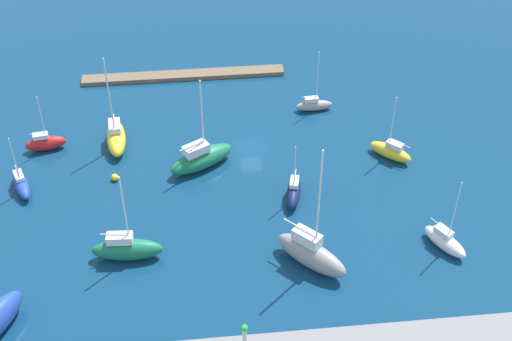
# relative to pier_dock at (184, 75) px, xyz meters

# --- Properties ---
(water) EXTENTS (160.00, 160.00, 0.00)m
(water) POSITION_rel_pier_dock_xyz_m (-7.26, 16.05, -0.29)
(water) COLOR navy
(water) RESTS_ON ground
(pier_dock) EXTENTS (26.37, 2.03, 0.58)m
(pier_dock) POSITION_rel_pier_dock_xyz_m (0.00, 0.00, 0.00)
(pier_dock) COLOR brown
(pier_dock) RESTS_ON ground
(harbor_beacon) EXTENTS (0.56, 0.56, 3.73)m
(harbor_beacon) POSITION_rel_pier_dock_xyz_m (-3.96, 44.92, 3.06)
(harbor_beacon) COLOR silver
(harbor_beacon) RESTS_ON breakwater
(sailboat_green_far_south) EXTENTS (6.83, 2.34, 10.07)m
(sailboat_green_far_south) POSITION_rel_pier_dock_xyz_m (6.06, 31.96, 0.97)
(sailboat_green_far_south) COLOR #19724C
(sailboat_green_far_south) RESTS_ON water
(sailboat_yellow_lone_north) EXTENTS (2.69, 6.74, 11.72)m
(sailboat_yellow_lone_north) POSITION_rel_pier_dock_xyz_m (7.97, 13.99, 0.88)
(sailboat_yellow_lone_north) COLOR yellow
(sailboat_yellow_lone_north) RESTS_ON water
(sailboat_gray_lone_south) EXTENTS (4.62, 1.52, 8.09)m
(sailboat_gray_lone_south) POSITION_rel_pier_dock_xyz_m (-15.71, 9.28, 0.49)
(sailboat_gray_lone_south) COLOR gray
(sailboat_gray_lone_south) RESTS_ON water
(sailboat_blue_far_north) EXTENTS (3.13, 5.16, 7.10)m
(sailboat_blue_far_north) POSITION_rel_pier_dock_xyz_m (17.58, 20.89, 0.56)
(sailboat_blue_far_north) COLOR #2347B2
(sailboat_blue_far_north) RESTS_ON water
(sailboat_red_west_end) EXTENTS (4.72, 2.16, 7.21)m
(sailboat_red_west_end) POSITION_rel_pier_dock_xyz_m (15.96, 13.96, 0.67)
(sailboat_red_west_end) COLOR red
(sailboat_red_west_end) RESTS_ON water
(sailboat_navy_off_beacon) EXTENTS (2.55, 5.04, 7.12)m
(sailboat_navy_off_beacon) POSITION_rel_pier_dock_xyz_m (-10.87, 25.26, 0.69)
(sailboat_navy_off_beacon) COLOR #141E4C
(sailboat_navy_off_beacon) RESTS_ON water
(sailboat_white_inner_mooring) EXTENTS (3.90, 5.11, 8.45)m
(sailboat_white_inner_mooring) POSITION_rel_pier_dock_xyz_m (-24.33, 33.73, 0.61)
(sailboat_white_inner_mooring) COLOR white
(sailboat_white_inner_mooring) RESTS_ON water
(sailboat_green_along_channel) EXTENTS (7.89, 5.90, 11.09)m
(sailboat_green_along_channel) POSITION_rel_pier_dock_xyz_m (-1.52, 18.96, 1.02)
(sailboat_green_along_channel) COLOR #19724C
(sailboat_green_along_channel) RESTS_ON water
(sailboat_yellow_center_basin) EXTENTS (4.80, 4.65, 7.98)m
(sailboat_yellow_center_basin) POSITION_rel_pier_dock_xyz_m (-22.68, 19.47, 0.63)
(sailboat_yellow_center_basin) COLOR yellow
(sailboat_yellow_center_basin) RESTS_ON water
(sailboat_gray_east_end) EXTENTS (6.89, 6.89, 13.91)m
(sailboat_gray_east_end) POSITION_rel_pier_dock_xyz_m (-11.10, 34.64, 1.27)
(sailboat_gray_east_end) COLOR gray
(sailboat_gray_east_end) RESTS_ON water
(mooring_buoy_yellow) EXTENTS (0.80, 0.80, 0.80)m
(mooring_buoy_yellow) POSITION_rel_pier_dock_xyz_m (7.89, 20.26, 0.11)
(mooring_buoy_yellow) COLOR yellow
(mooring_buoy_yellow) RESTS_ON water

